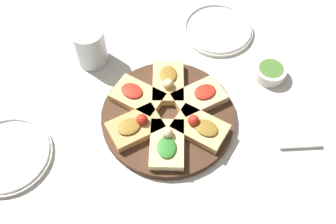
# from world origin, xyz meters

# --- Properties ---
(ground_plane) EXTENTS (3.00, 3.00, 0.00)m
(ground_plane) POSITION_xyz_m (0.00, 0.00, 0.00)
(ground_plane) COLOR silver
(serving_board) EXTENTS (0.31, 0.31, 0.02)m
(serving_board) POSITION_xyz_m (0.00, 0.00, 0.01)
(serving_board) COLOR #422819
(serving_board) RESTS_ON ground_plane
(focaccia_slice_0) EXTENTS (0.13, 0.10, 0.04)m
(focaccia_slice_0) POSITION_xyz_m (0.08, 0.02, 0.03)
(focaccia_slice_0) COLOR #DBB775
(focaccia_slice_0) RESTS_ON serving_board
(focaccia_slice_1) EXTENTS (0.10, 0.13, 0.03)m
(focaccia_slice_1) POSITION_xyz_m (0.02, 0.08, 0.03)
(focaccia_slice_1) COLOR #DBB775
(focaccia_slice_1) RESTS_ON serving_board
(focaccia_slice_2) EXTENTS (0.13, 0.14, 0.04)m
(focaccia_slice_2) POSITION_xyz_m (-0.05, 0.06, 0.03)
(focaccia_slice_2) COLOR tan
(focaccia_slice_2) RESTS_ON serving_board
(focaccia_slice_3) EXTENTS (0.13, 0.10, 0.04)m
(focaccia_slice_3) POSITION_xyz_m (-0.08, -0.02, 0.03)
(focaccia_slice_3) COLOR #E5C689
(focaccia_slice_3) RESTS_ON serving_board
(focaccia_slice_4) EXTENTS (0.10, 0.13, 0.04)m
(focaccia_slice_4) POSITION_xyz_m (-0.02, -0.08, 0.03)
(focaccia_slice_4) COLOR #DBB775
(focaccia_slice_4) RESTS_ON serving_board
(focaccia_slice_5) EXTENTS (0.13, 0.14, 0.03)m
(focaccia_slice_5) POSITION_xyz_m (0.06, -0.06, 0.03)
(focaccia_slice_5) COLOR #E5C689
(focaccia_slice_5) RESTS_ON serving_board
(plate_left) EXTENTS (0.19, 0.19, 0.02)m
(plate_left) POSITION_xyz_m (-0.18, 0.32, 0.01)
(plate_left) COLOR white
(plate_left) RESTS_ON ground_plane
(plate_right) EXTENTS (0.19, 0.19, 0.02)m
(plate_right) POSITION_xyz_m (0.30, -0.07, 0.01)
(plate_right) COLOR white
(plate_right) RESTS_ON ground_plane
(water_glass) EXTENTS (0.08, 0.08, 0.10)m
(water_glass) POSITION_xyz_m (0.13, 0.23, 0.05)
(water_glass) COLOR silver
(water_glass) RESTS_ON ground_plane
(napkin_stack) EXTENTS (0.13, 0.12, 0.01)m
(napkin_stack) POSITION_xyz_m (0.04, -0.29, 0.01)
(napkin_stack) COLOR white
(napkin_stack) RESTS_ON ground_plane
(dipping_bowl) EXTENTS (0.08, 0.08, 0.03)m
(dipping_bowl) POSITION_xyz_m (0.18, -0.22, 0.02)
(dipping_bowl) COLOR silver
(dipping_bowl) RESTS_ON ground_plane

